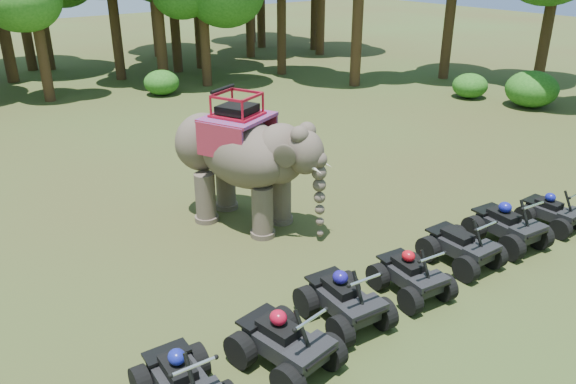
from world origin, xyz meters
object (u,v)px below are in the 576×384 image
(elephant, at_px, (242,159))
(atv_0, at_px, (182,376))
(atv_3, at_px, (412,269))
(atv_1, at_px, (285,335))
(atv_4, at_px, (462,240))
(atv_2, at_px, (345,293))
(atv_5, at_px, (509,220))
(atv_6, at_px, (554,207))

(elephant, height_order, atv_0, elephant)
(atv_3, bearing_deg, elephant, 107.32)
(atv_1, xyz_separation_m, atv_4, (5.40, 0.35, -0.04))
(atv_0, relative_size, atv_1, 0.94)
(atv_2, distance_m, atv_3, 1.80)
(atv_1, distance_m, atv_5, 7.12)
(atv_2, bearing_deg, elephant, 85.22)
(atv_1, xyz_separation_m, atv_2, (1.72, 0.35, -0.01))
(atv_1, relative_size, atv_4, 1.06)
(elephant, distance_m, atv_2, 5.16)
(atv_4, distance_m, atv_6, 3.53)
(atv_5, relative_size, atv_6, 1.17)
(atv_2, xyz_separation_m, atv_3, (1.80, -0.14, -0.06))
(atv_4, bearing_deg, atv_5, -0.89)
(atv_2, relative_size, atv_3, 1.09)
(atv_6, bearing_deg, atv_0, 179.02)
(elephant, bearing_deg, atv_6, -63.00)
(atv_3, xyz_separation_m, atv_5, (3.60, 0.06, 0.07))
(atv_0, height_order, atv_2, atv_2)
(atv_0, bearing_deg, atv_4, 4.83)
(elephant, relative_size, atv_3, 2.64)
(atv_0, bearing_deg, atv_6, 3.13)
(atv_4, xyz_separation_m, atv_5, (1.72, -0.07, 0.03))
(atv_0, relative_size, atv_5, 0.95)
(atv_6, bearing_deg, atv_4, 175.50)
(atv_6, bearing_deg, atv_2, 177.58)
(atv_5, bearing_deg, atv_1, -172.17)
(atv_1, height_order, atv_6, atv_1)
(atv_0, height_order, atv_6, atv_0)
(atv_2, height_order, atv_6, atv_2)
(atv_1, bearing_deg, atv_0, 164.46)
(atv_4, bearing_deg, atv_3, -174.15)
(atv_3, bearing_deg, atv_2, -177.84)
(elephant, xyz_separation_m, atv_1, (-2.55, -5.31, -1.13))
(atv_2, height_order, atv_5, atv_5)
(elephant, relative_size, atv_5, 2.39)
(atv_4, height_order, atv_5, atv_5)
(atv_3, bearing_deg, atv_6, 5.43)
(atv_1, height_order, atv_4, atv_1)
(atv_5, bearing_deg, atv_3, -173.37)
(atv_1, height_order, atv_3, atv_1)
(atv_5, distance_m, atv_6, 1.81)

